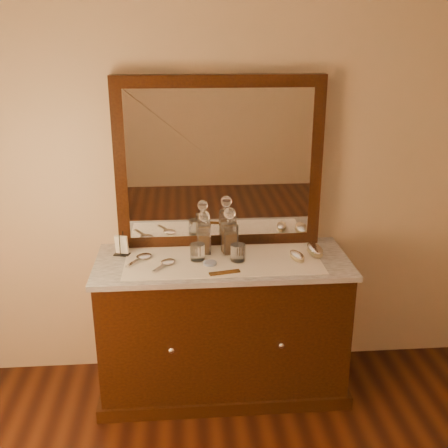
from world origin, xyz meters
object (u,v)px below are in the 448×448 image
at_px(brush_near, 297,256).
at_px(decanter_left, 204,237).
at_px(pin_dish, 210,263).
at_px(hand_mirror_outer, 142,258).
at_px(napkin_rack, 122,246).
at_px(mirror_frame, 219,163).
at_px(comb, 225,272).
at_px(hand_mirror_inner, 166,263).
at_px(brush_far, 315,250).
at_px(dresser_cabinet, 223,327).
at_px(decanter_right, 230,235).

bearing_deg(brush_near, decanter_left, 164.40).
bearing_deg(pin_dish, hand_mirror_outer, 164.73).
bearing_deg(napkin_rack, decanter_left, -1.32).
height_order(mirror_frame, comb, mirror_frame).
relative_size(comb, brush_near, 1.10).
xyz_separation_m(brush_near, hand_mirror_outer, (-0.88, 0.08, -0.01)).
bearing_deg(hand_mirror_inner, brush_far, 5.30).
xyz_separation_m(decanter_left, hand_mirror_inner, (-0.22, -0.15, -0.09)).
relative_size(comb, napkin_rack, 1.23).
distance_m(napkin_rack, brush_far, 1.12).
relative_size(dresser_cabinet, comb, 8.35).
xyz_separation_m(mirror_frame, decanter_left, (-0.10, -0.14, -0.40)).
height_order(napkin_rack, brush_near, napkin_rack).
bearing_deg(hand_mirror_inner, pin_dish, -4.23).
bearing_deg(brush_far, decanter_left, 173.25).
height_order(mirror_frame, brush_near, mirror_frame).
bearing_deg(comb, napkin_rack, 140.13).
relative_size(pin_dish, napkin_rack, 0.55).
bearing_deg(brush_near, mirror_frame, 145.78).
bearing_deg(decanter_left, comb, -72.50).
bearing_deg(decanter_left, mirror_frame, 55.29).
distance_m(mirror_frame, hand_mirror_outer, 0.70).
xyz_separation_m(napkin_rack, brush_near, (1.00, -0.16, -0.03)).
bearing_deg(hand_mirror_outer, pin_dish, -15.27).
height_order(brush_far, hand_mirror_inner, brush_far).
relative_size(napkin_rack, brush_far, 0.75).
bearing_deg(brush_far, hand_mirror_inner, -174.70).
relative_size(mirror_frame, napkin_rack, 8.79).
bearing_deg(dresser_cabinet, mirror_frame, 90.00).
xyz_separation_m(napkin_rack, hand_mirror_inner, (0.26, -0.17, -0.04)).
height_order(napkin_rack, decanter_left, decanter_left).
height_order(dresser_cabinet, brush_far, brush_far).
xyz_separation_m(pin_dish, hand_mirror_outer, (-0.38, 0.10, 0.00)).
xyz_separation_m(comb, napkin_rack, (-0.57, 0.31, 0.05)).
bearing_deg(decanter_right, mirror_frame, 107.36).
distance_m(brush_far, hand_mirror_outer, 1.00).
distance_m(comb, napkin_rack, 0.65).
height_order(pin_dish, napkin_rack, napkin_rack).
distance_m(dresser_cabinet, hand_mirror_outer, 0.64).
relative_size(dresser_cabinet, napkin_rack, 10.25).
bearing_deg(decanter_right, brush_near, -19.63).
height_order(pin_dish, decanter_left, decanter_left).
relative_size(brush_near, brush_far, 0.84).
xyz_separation_m(dresser_cabinet, comb, (-0.00, -0.19, 0.45)).
bearing_deg(hand_mirror_inner, decanter_right, 21.42).
height_order(brush_near, hand_mirror_outer, brush_near).
bearing_deg(mirror_frame, hand_mirror_outer, -155.31).
bearing_deg(hand_mirror_outer, decanter_left, 10.84).
height_order(comb, brush_near, brush_near).
xyz_separation_m(comb, decanter_left, (-0.09, 0.30, 0.09)).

